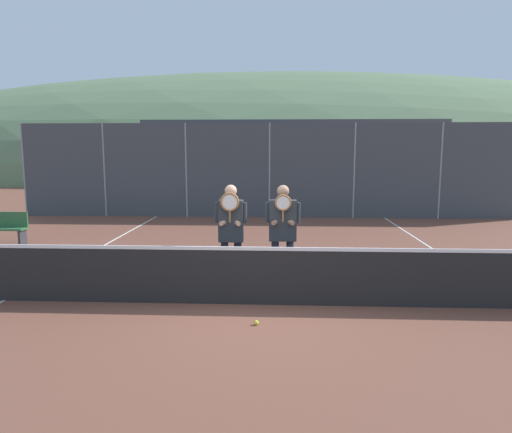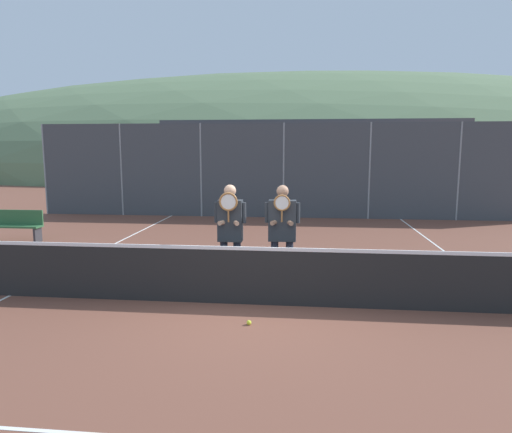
{
  "view_description": "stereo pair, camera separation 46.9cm",
  "coord_description": "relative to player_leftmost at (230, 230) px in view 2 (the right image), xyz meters",
  "views": [
    {
      "loc": [
        0.31,
        -7.01,
        2.46
      ],
      "look_at": [
        -0.07,
        0.91,
        1.29
      ],
      "focal_mm": 32.0,
      "sensor_mm": 36.0,
      "label": 1
    },
    {
      "loc": [
        0.78,
        -6.98,
        2.46
      ],
      "look_at": [
        -0.07,
        0.91,
        1.29
      ],
      "focal_mm": 32.0,
      "sensor_mm": 36.0,
      "label": 2
    }
  ],
  "objects": [
    {
      "name": "ground_plane",
      "position": [
        0.49,
        -0.63,
        -1.1
      ],
      "size": [
        120.0,
        120.0,
        0.0
      ],
      "primitive_type": "plane",
      "color": "brown"
    },
    {
      "name": "hill_distant",
      "position": [
        0.49,
        51.17,
        -1.1
      ],
      "size": [
        113.11,
        62.84,
        21.99
      ],
      "color": "#5B7551",
      "rests_on": "ground_plane"
    },
    {
      "name": "clubhouse_building",
      "position": [
        1.52,
        17.66,
        0.88
      ],
      "size": [
        15.06,
        5.5,
        3.91
      ],
      "color": "tan",
      "rests_on": "ground_plane"
    },
    {
      "name": "fence_back",
      "position": [
        0.49,
        8.9,
        0.6
      ],
      "size": [
        18.3,
        0.06,
        3.41
      ],
      "color": "gray",
      "rests_on": "ground_plane"
    },
    {
      "name": "tennis_net",
      "position": [
        0.49,
        -0.63,
        -0.61
      ],
      "size": [
        11.25,
        0.09,
        1.04
      ],
      "color": "gray",
      "rests_on": "ground_plane"
    },
    {
      "name": "court_line_left_sideline",
      "position": [
        -3.7,
        2.37,
        -1.1
      ],
      "size": [
        0.05,
        16.0,
        0.01
      ],
      "primitive_type": "cube",
      "color": "white",
      "rests_on": "ground_plane"
    },
    {
      "name": "court_line_right_sideline",
      "position": [
        4.67,
        2.37,
        -1.1
      ],
      "size": [
        0.05,
        16.0,
        0.01
      ],
      "primitive_type": "cube",
      "color": "white",
      "rests_on": "ground_plane"
    },
    {
      "name": "player_leftmost",
      "position": [
        0.0,
        0.0,
        0.0
      ],
      "size": [
        0.55,
        0.34,
        1.87
      ],
      "color": "#232838",
      "rests_on": "ground_plane"
    },
    {
      "name": "player_center_left",
      "position": [
        0.89,
        0.15,
        0.0
      ],
      "size": [
        0.61,
        0.34,
        1.86
      ],
      "color": "#232838",
      "rests_on": "ground_plane"
    },
    {
      "name": "car_far_left",
      "position": [
        -5.28,
        11.62,
        -0.17
      ],
      "size": [
        4.0,
        2.07,
        1.82
      ],
      "color": "black",
      "rests_on": "ground_plane"
    },
    {
      "name": "car_left_of_center",
      "position": [
        -0.15,
        11.18,
        -0.15
      ],
      "size": [
        4.54,
        2.05,
        1.88
      ],
      "color": "black",
      "rests_on": "ground_plane"
    },
    {
      "name": "car_center",
      "position": [
        5.06,
        11.36,
        -0.21
      ],
      "size": [
        4.15,
        1.91,
        1.74
      ],
      "color": "silver",
      "rests_on": "ground_plane"
    },
    {
      "name": "bench_courtside",
      "position": [
        -6.53,
        3.71,
        -0.64
      ],
      "size": [
        1.6,
        0.36,
        0.85
      ],
      "color": "#2D6038",
      "rests_on": "ground_plane"
    },
    {
      "name": "tennis_ball_on_court",
      "position": [
        0.51,
        -1.49,
        -1.07
      ],
      "size": [
        0.07,
        0.07,
        0.07
      ],
      "color": "#CCDB33",
      "rests_on": "ground_plane"
    }
  ]
}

